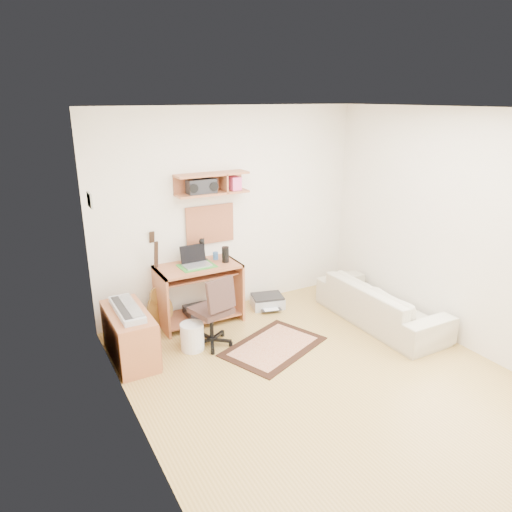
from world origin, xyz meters
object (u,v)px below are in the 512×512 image
desk (199,294)px  cabinet (129,335)px  task_chair (211,310)px  sofa (381,297)px  printer (267,301)px

desk → cabinet: 1.10m
desk → cabinet: desk is taller
task_chair → cabinet: task_chair is taller
task_chair → sofa: size_ratio=0.49×
cabinet → printer: 2.01m
desk → sofa: (1.97, -1.11, -0.03)m
desk → cabinet: (-0.99, -0.47, -0.10)m
printer → sofa: bearing=-32.5°
desk → printer: (0.96, -0.04, -0.29)m
desk → task_chair: size_ratio=1.16×
cabinet → task_chair: bearing=-9.6°
cabinet → desk: bearing=25.1°
cabinet → sofa: bearing=-12.3°
desk → sofa: 2.26m
cabinet → printer: size_ratio=2.17×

